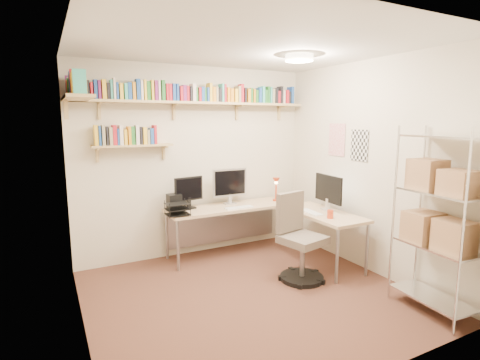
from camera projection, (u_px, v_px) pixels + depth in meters
ground at (250, 295)px, 3.91m from camera, size 3.20×3.20×0.00m
room_shell at (252, 146)px, 3.67m from camera, size 3.24×3.04×2.52m
wall_shelves at (169, 102)px, 4.53m from camera, size 3.12×1.09×0.79m
corner_desk at (246, 209)px, 4.86m from camera, size 2.05×1.70×1.16m
office_chair at (299, 243)px, 4.25m from camera, size 0.53×0.53×0.99m
wire_rack at (438, 210)px, 3.43m from camera, size 0.44×0.79×1.75m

